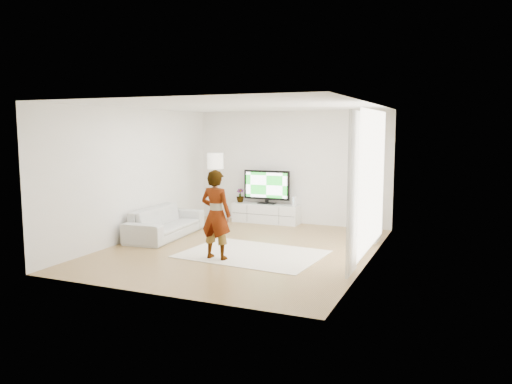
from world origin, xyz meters
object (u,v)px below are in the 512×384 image
at_px(rug, 252,254).
at_px(television, 267,186).
at_px(sofa, 166,222).
at_px(floor_lamp, 215,164).
at_px(player, 216,215).
at_px(media_console, 266,213).

bearing_deg(rug, television, 106.86).
bearing_deg(television, sofa, -120.92).
xyz_separation_m(rug, floor_lamp, (-2.02, 2.40, 1.50)).
bearing_deg(sofa, player, -128.18).
distance_m(media_console, rug, 3.25).
relative_size(rug, sofa, 1.16).
xyz_separation_m(media_console, floor_lamp, (-1.07, -0.70, 1.26)).
bearing_deg(floor_lamp, television, 34.23).
height_order(rug, player, player).
bearing_deg(player, media_console, -78.50).
xyz_separation_m(rug, player, (-0.47, -0.58, 0.82)).
distance_m(rug, sofa, 2.51).
distance_m(television, player, 3.74).
relative_size(sofa, floor_lamp, 1.25).
relative_size(television, rug, 0.47).
distance_m(sofa, floor_lamp, 2.09).
height_order(sofa, floor_lamp, floor_lamp).
bearing_deg(player, rug, -124.82).
bearing_deg(media_console, rug, -73.00).
relative_size(media_console, television, 1.41).
bearing_deg(rug, player, -128.87).
bearing_deg(floor_lamp, media_console, 33.21).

